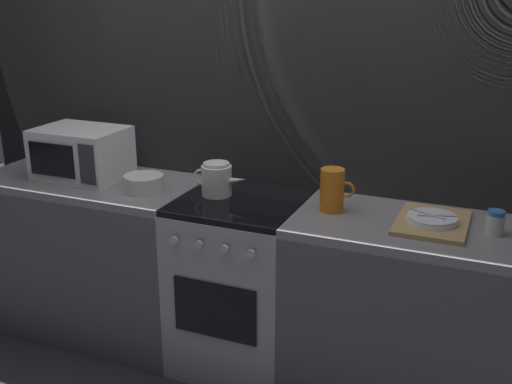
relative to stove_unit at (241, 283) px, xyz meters
The scene contains 11 objects.
ground_plane 0.45m from the stove_unit, 90.00° to the left, with size 8.00×8.00×0.00m, color #2D2D33.
back_wall 0.82m from the stove_unit, 90.00° to the left, with size 3.60×0.05×2.40m.
counter_left 0.90m from the stove_unit, behind, with size 1.20×0.60×0.90m.
stove_unit is the anchor object (origin of this frame).
counter_right 0.90m from the stove_unit, ahead, with size 1.20×0.60×0.90m.
microwave 1.10m from the stove_unit, behind, with size 0.46×0.35×0.27m.
kettle 0.55m from the stove_unit, behind, with size 0.28×0.15×0.17m.
mixing_bowl 0.71m from the stove_unit, behind, with size 0.20×0.20×0.08m, color silver.
pitcher 0.71m from the stove_unit, ahead, with size 0.16×0.11×0.20m.
dish_pile 1.02m from the stove_unit, ahead, with size 0.30×0.40×0.06m.
spice_jar 1.26m from the stove_unit, ahead, with size 0.08×0.08×0.10m.
Camera 1 is at (1.17, -2.58, 1.89)m, focal length 43.49 mm.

